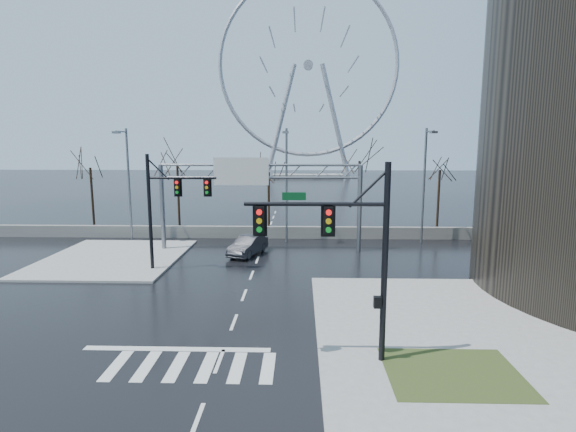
{
  "coord_description": "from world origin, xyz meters",
  "views": [
    {
      "loc": [
        3.25,
        -20.85,
        8.65
      ],
      "look_at": [
        2.43,
        8.08,
        4.0
      ],
      "focal_mm": 28.0,
      "sensor_mm": 36.0,
      "label": 1
    }
  ],
  "objects_px": {
    "signal_mast_near": "(350,244)",
    "car": "(248,245)",
    "signal_mast_far": "(166,201)",
    "sign_gantry": "(256,188)",
    "ferris_wheel": "(308,73)"
  },
  "relations": [
    {
      "from": "signal_mast_far",
      "to": "ferris_wheel",
      "type": "xyz_separation_m",
      "value": [
        10.87,
        86.04,
        21.3
      ]
    },
    {
      "from": "signal_mast_near",
      "to": "ferris_wheel",
      "type": "bearing_deg",
      "value": 90.08
    },
    {
      "from": "signal_mast_far",
      "to": "sign_gantry",
      "type": "height_order",
      "value": "signal_mast_far"
    },
    {
      "from": "sign_gantry",
      "to": "signal_mast_far",
      "type": "bearing_deg",
      "value": -132.47
    },
    {
      "from": "ferris_wheel",
      "to": "signal_mast_far",
      "type": "bearing_deg",
      "value": -97.2
    },
    {
      "from": "signal_mast_far",
      "to": "sign_gantry",
      "type": "distance_m",
      "value": 8.14
    },
    {
      "from": "signal_mast_near",
      "to": "car",
      "type": "relative_size",
      "value": 1.77
    },
    {
      "from": "ferris_wheel",
      "to": "car",
      "type": "bearing_deg",
      "value": -94.14
    },
    {
      "from": "signal_mast_near",
      "to": "sign_gantry",
      "type": "relative_size",
      "value": 0.49
    },
    {
      "from": "signal_mast_far",
      "to": "ferris_wheel",
      "type": "height_order",
      "value": "ferris_wheel"
    },
    {
      "from": "signal_mast_near",
      "to": "ferris_wheel",
      "type": "height_order",
      "value": "ferris_wheel"
    },
    {
      "from": "signal_mast_near",
      "to": "signal_mast_far",
      "type": "xyz_separation_m",
      "value": [
        -11.01,
        13.0,
        -0.04
      ]
    },
    {
      "from": "signal_mast_near",
      "to": "signal_mast_far",
      "type": "distance_m",
      "value": 17.03
    },
    {
      "from": "signal_mast_far",
      "to": "car",
      "type": "distance_m",
      "value": 7.93
    },
    {
      "from": "signal_mast_near",
      "to": "sign_gantry",
      "type": "height_order",
      "value": "signal_mast_near"
    }
  ]
}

